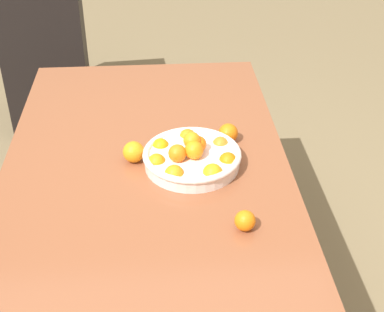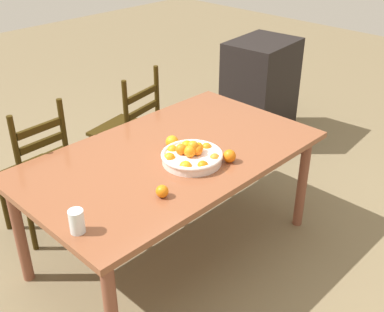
{
  "view_description": "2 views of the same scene",
  "coord_description": "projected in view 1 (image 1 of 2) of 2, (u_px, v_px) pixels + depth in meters",
  "views": [
    {
      "loc": [
        -1.63,
        -0.05,
        1.85
      ],
      "look_at": [
        0.01,
        -0.16,
        0.76
      ],
      "focal_mm": 52.13,
      "sensor_mm": 36.0,
      "label": 1
    },
    {
      "loc": [
        -1.67,
        -1.8,
        2.07
      ],
      "look_at": [
        0.01,
        -0.16,
        0.76
      ],
      "focal_mm": 44.65,
      "sensor_mm": 36.0,
      "label": 2
    }
  ],
  "objects": [
    {
      "name": "ground_plane",
      "position": [
        154.0,
        306.0,
        2.38
      ],
      "size": [
        12.0,
        12.0,
        0.0
      ],
      "primitive_type": "plane",
      "color": "brown"
    },
    {
      "name": "dining_table",
      "position": [
        147.0,
        185.0,
        2.02
      ],
      "size": [
        1.77,
        1.03,
        0.72
      ],
      "color": "brown",
      "rests_on": "ground"
    },
    {
      "name": "cabinet",
      "position": [
        47.0,
        50.0,
        3.52
      ],
      "size": [
        0.67,
        0.54,
        0.92
      ],
      "primitive_type": "cube",
      "rotation": [
        0.0,
        0.0,
        0.09
      ],
      "color": "black",
      "rests_on": "ground"
    },
    {
      "name": "fruit_bowl",
      "position": [
        192.0,
        157.0,
        1.97
      ],
      "size": [
        0.35,
        0.35,
        0.13
      ],
      "color": "silver",
      "rests_on": "dining_table"
    },
    {
      "name": "orange_loose_0",
      "position": [
        245.0,
        221.0,
        1.69
      ],
      "size": [
        0.07,
        0.07,
        0.07
      ],
      "primitive_type": "sphere",
      "color": "orange",
      "rests_on": "dining_table"
    },
    {
      "name": "orange_loose_1",
      "position": [
        228.0,
        133.0,
        2.11
      ],
      "size": [
        0.07,
        0.07,
        0.07
      ],
      "primitive_type": "sphere",
      "color": "orange",
      "rests_on": "dining_table"
    },
    {
      "name": "orange_loose_2",
      "position": [
        134.0,
        152.0,
        2.0
      ],
      "size": [
        0.08,
        0.08,
        0.08
      ],
      "primitive_type": "sphere",
      "color": "orange",
      "rests_on": "dining_table"
    }
  ]
}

